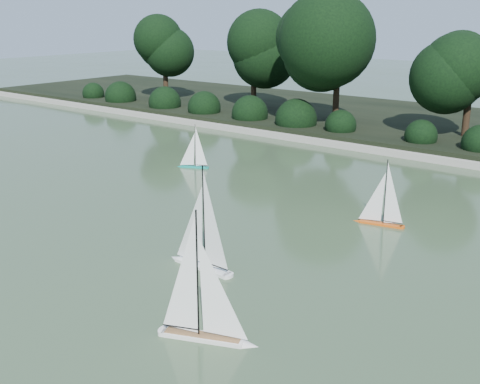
# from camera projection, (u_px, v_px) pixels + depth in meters

# --- Properties ---
(ground) EXTENTS (80.00, 80.00, 0.00)m
(ground) POSITION_uv_depth(u_px,v_px,m) (155.00, 258.00, 9.58)
(ground) COLOR #2F4328
(ground) RESTS_ON ground
(pond_coping) EXTENTS (40.00, 0.35, 0.18)m
(pond_coping) POSITION_uv_depth(u_px,v_px,m) (396.00, 153.00, 16.30)
(pond_coping) COLOR gray
(pond_coping) RESTS_ON ground
(far_bank) EXTENTS (40.00, 8.00, 0.30)m
(far_bank) POSITION_uv_depth(u_px,v_px,m) (450.00, 129.00, 19.28)
(far_bank) COLOR black
(far_bank) RESTS_ON ground
(shrub_hedge) EXTENTS (29.10, 1.10, 1.10)m
(shrub_hedge) POSITION_uv_depth(u_px,v_px,m) (411.00, 135.00, 16.87)
(shrub_hedge) COLOR black
(shrub_hedge) RESTS_ON ground
(sailboat_white_a) EXTENTS (1.28, 0.24, 1.75)m
(sailboat_white_a) POSITION_uv_depth(u_px,v_px,m) (198.00, 250.00, 9.20)
(sailboat_white_a) COLOR white
(sailboat_white_a) RESTS_ON ground
(sailboat_white_b) EXTENTS (1.23, 0.65, 1.74)m
(sailboat_white_b) POSITION_uv_depth(u_px,v_px,m) (210.00, 320.00, 7.14)
(sailboat_white_b) COLOR silver
(sailboat_white_b) RESTS_ON ground
(sailboat_orange) EXTENTS (0.97, 0.34, 1.32)m
(sailboat_orange) POSITION_uv_depth(u_px,v_px,m) (378.00, 214.00, 11.05)
(sailboat_orange) COLOR #D3500F
(sailboat_orange) RESTS_ON ground
(sailboat_teal) EXTENTS (0.81, 0.47, 1.16)m
(sailboat_teal) POSITION_uv_depth(u_px,v_px,m) (192.00, 160.00, 15.08)
(sailboat_teal) COLOR #0C8B7B
(sailboat_teal) RESTS_ON ground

